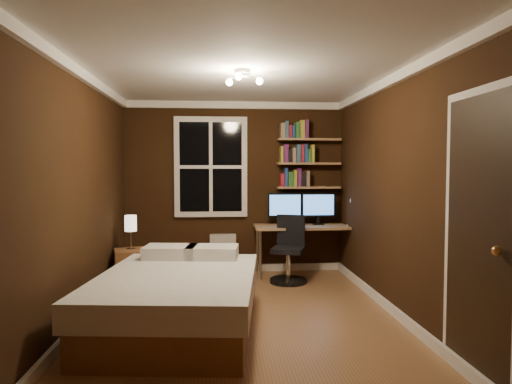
{
  "coord_description": "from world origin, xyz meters",
  "views": [
    {
      "loc": [
        -0.24,
        -4.63,
        1.53
      ],
      "look_at": [
        0.18,
        0.45,
        1.27
      ],
      "focal_mm": 32.0,
      "sensor_mm": 36.0,
      "label": 1
    }
  ],
  "objects": [
    {
      "name": "books_row_lower",
      "position": [
        1.08,
        1.98,
        1.38
      ],
      "size": [
        0.42,
        0.16,
        0.23
      ],
      "primitive_type": null,
      "color": "maroon",
      "rests_on": "bookshelf_lower"
    },
    {
      "name": "bookshelf_middle",
      "position": [
        1.08,
        1.98,
        1.6
      ],
      "size": [
        0.92,
        0.22,
        0.03
      ],
      "primitive_type": "cube",
      "color": "#9E754C",
      "rests_on": "wall_back"
    },
    {
      "name": "bookshelf_lower",
      "position": [
        1.08,
        1.98,
        1.25
      ],
      "size": [
        0.92,
        0.22,
        0.03
      ],
      "primitive_type": "cube",
      "color": "#9E754C",
      "rests_on": "wall_back"
    },
    {
      "name": "window",
      "position": [
        -0.35,
        2.06,
        1.55
      ],
      "size": [
        1.06,
        0.06,
        1.46
      ],
      "primitive_type": "cube",
      "color": "white",
      "rests_on": "wall_back"
    },
    {
      "name": "ceiling",
      "position": [
        0.0,
        0.0,
        2.5
      ],
      "size": [
        3.2,
        4.2,
        0.02
      ],
      "primitive_type": "cube",
      "color": "white",
      "rests_on": "wall_back"
    },
    {
      "name": "ceiling_fixture",
      "position": [
        0.0,
        -0.1,
        2.4
      ],
      "size": [
        0.44,
        0.44,
        0.18
      ],
      "primitive_type": null,
      "color": "beige",
      "rests_on": "ceiling"
    },
    {
      "name": "bookshelf_upper",
      "position": [
        1.08,
        1.98,
        1.95
      ],
      "size": [
        0.92,
        0.22,
        0.03
      ],
      "primitive_type": "cube",
      "color": "#9E754C",
      "rests_on": "wall_back"
    },
    {
      "name": "monitor_left",
      "position": [
        0.72,
        1.87,
        0.94
      ],
      "size": [
        0.5,
        0.12,
        0.46
      ],
      "primitive_type": null,
      "color": "black",
      "rests_on": "desk"
    },
    {
      "name": "door_knob",
      "position": [
        1.55,
        -1.85,
        1.0
      ],
      "size": [
        0.06,
        0.06,
        0.06
      ],
      "primitive_type": "sphere",
      "color": "#C68E45",
      "rests_on": "door"
    },
    {
      "name": "door",
      "position": [
        1.59,
        -1.55,
        1.02
      ],
      "size": [
        0.03,
        0.82,
        2.05
      ],
      "primitive_type": null,
      "color": "black",
      "rests_on": "ground"
    },
    {
      "name": "desk_lamp",
      "position": [
        1.64,
        1.66,
        0.93
      ],
      "size": [
        0.14,
        0.32,
        0.44
      ],
      "primitive_type": null,
      "color": "silver",
      "rests_on": "desk"
    },
    {
      "name": "wall_right",
      "position": [
        1.6,
        0.0,
        1.25
      ],
      "size": [
        0.04,
        4.2,
        2.5
      ],
      "primitive_type": "cube",
      "color": "black",
      "rests_on": "ground"
    },
    {
      "name": "wall_left",
      "position": [
        -1.6,
        0.0,
        1.25
      ],
      "size": [
        0.04,
        4.2,
        2.5
      ],
      "primitive_type": "cube",
      "color": "black",
      "rests_on": "ground"
    },
    {
      "name": "radiator",
      "position": [
        -0.18,
        1.99,
        0.28
      ],
      "size": [
        0.38,
        0.13,
        0.57
      ],
      "primitive_type": "cube",
      "color": "beige",
      "rests_on": "ground"
    },
    {
      "name": "bedside_lamp",
      "position": [
        -1.35,
        1.2,
        0.72
      ],
      "size": [
        0.15,
        0.15,
        0.44
      ],
      "primitive_type": null,
      "color": "beige",
      "rests_on": "nightstand"
    },
    {
      "name": "books_row_middle",
      "position": [
        1.08,
        1.98,
        1.73
      ],
      "size": [
        0.54,
        0.16,
        0.23
      ],
      "primitive_type": null,
      "color": "navy",
      "rests_on": "bookshelf_middle"
    },
    {
      "name": "floor",
      "position": [
        0.0,
        0.0,
        0.0
      ],
      "size": [
        4.2,
        4.2,
        0.0
      ],
      "primitive_type": "plane",
      "color": "brown",
      "rests_on": "ground"
    },
    {
      "name": "desk",
      "position": [
        1.02,
        1.8,
        0.65
      ],
      "size": [
        1.5,
        0.56,
        0.71
      ],
      "color": "#9E754C",
      "rests_on": "ground"
    },
    {
      "name": "office_chair",
      "position": [
        0.7,
        1.39,
        0.33
      ],
      "size": [
        0.52,
        0.52,
        0.89
      ],
      "rotation": [
        0.0,
        0.0,
        -0.36
      ],
      "color": "black",
      "rests_on": "ground"
    },
    {
      "name": "monitor_right",
      "position": [
        1.21,
        1.87,
        0.94
      ],
      "size": [
        0.5,
        0.12,
        0.46
      ],
      "primitive_type": null,
      "color": "black",
      "rests_on": "desk"
    },
    {
      "name": "wall_back",
      "position": [
        0.0,
        2.1,
        1.25
      ],
      "size": [
        3.2,
        0.04,
        2.5
      ],
      "primitive_type": "cube",
      "color": "black",
      "rests_on": "ground"
    },
    {
      "name": "books_row_upper",
      "position": [
        1.08,
        1.98,
        2.08
      ],
      "size": [
        0.42,
        0.16,
        0.23
      ],
      "primitive_type": null,
      "color": "#2A622B",
      "rests_on": "bookshelf_upper"
    },
    {
      "name": "nightstand",
      "position": [
        -1.35,
        1.2,
        0.25
      ],
      "size": [
        0.49,
        0.49,
        0.5
      ],
      "primitive_type": "cube",
      "rotation": [
        0.0,
        0.0,
        0.27
      ],
      "color": "brown",
      "rests_on": "ground"
    },
    {
      "name": "bed",
      "position": [
        -0.63,
        -0.32,
        0.29
      ],
      "size": [
        1.65,
        2.14,
        0.68
      ],
      "rotation": [
        0.0,
        0.0,
        -0.11
      ],
      "color": "brown",
      "rests_on": "ground"
    }
  ]
}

